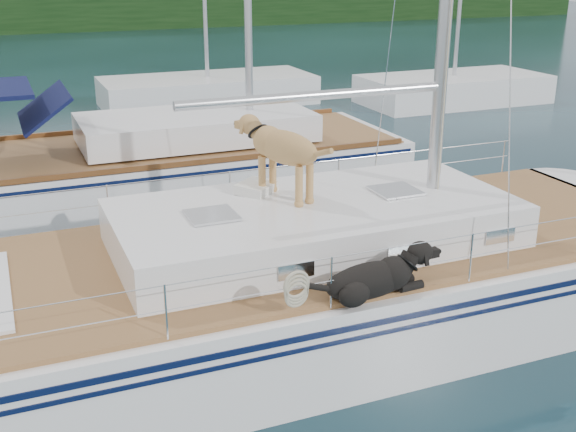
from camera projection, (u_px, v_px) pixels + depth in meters
name	position (u px, v px, depth m)	size (l,w,h in m)	color
ground	(259.00, 337.00, 9.71)	(120.00, 120.00, 0.00)	black
shore_bank	(28.00, 22.00, 49.70)	(92.00, 1.00, 1.20)	#595147
main_sailboat	(266.00, 290.00, 9.51)	(12.00, 3.85, 14.01)	white
neighbor_sailboat	(147.00, 170.00, 15.07)	(11.00, 3.50, 13.30)	white
bg_boat_center	(208.00, 91.00, 24.91)	(7.20, 3.00, 11.65)	white
bg_boat_east	(453.00, 89.00, 25.16)	(6.40, 3.00, 11.65)	white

